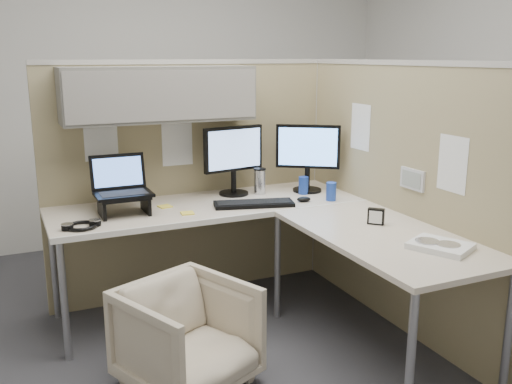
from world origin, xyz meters
name	(u,v)px	position (x,y,z in m)	size (l,w,h in m)	color
ground	(258,341)	(0.00, 0.00, 0.00)	(4.50, 4.50, 0.00)	#343439
partition_back	(177,142)	(-0.22, 0.83, 1.10)	(2.00, 0.36, 1.63)	tan
partition_right	(396,196)	(0.90, -0.07, 0.82)	(0.07, 2.03, 1.63)	tan
desk	(268,223)	(0.12, 0.13, 0.69)	(2.00, 1.98, 0.73)	beige
office_chair	(187,332)	(-0.51, -0.27, 0.30)	(0.58, 0.54, 0.59)	beige
monitor_left	(234,155)	(0.14, 0.70, 1.00)	(0.44, 0.20, 0.47)	black
monitor_right	(308,152)	(0.64, 0.58, 1.00)	(0.38, 0.28, 0.47)	black
laptop_station	(122,192)	(-0.65, 0.54, 0.86)	(0.33, 0.28, 0.34)	black
keyboard	(254,204)	(0.14, 0.37, 0.74)	(0.50, 0.17, 0.02)	black
mouse	(304,199)	(0.48, 0.33, 0.75)	(0.09, 0.06, 0.03)	black
travel_mug	(260,181)	(0.31, 0.65, 0.82)	(0.08, 0.08, 0.18)	silver
soda_can_green	(331,191)	(0.66, 0.29, 0.79)	(0.07, 0.07, 0.12)	#1E3FA5
soda_can_silver	(304,185)	(0.58, 0.52, 0.79)	(0.07, 0.07, 0.12)	#1E3FA5
sticky_note_c	(165,206)	(-0.38, 0.57, 0.73)	(0.08, 0.08, 0.01)	yellow
sticky_note_a	(187,213)	(-0.30, 0.37, 0.73)	(0.08, 0.08, 0.01)	yellow
headphones	(81,226)	(-0.92, 0.33, 0.74)	(0.22, 0.19, 0.03)	black
paper_stack	(440,246)	(0.64, -0.76, 0.75)	(0.32, 0.35, 0.03)	white
desk_clock	(376,216)	(0.60, -0.28, 0.78)	(0.09, 0.09, 0.09)	black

